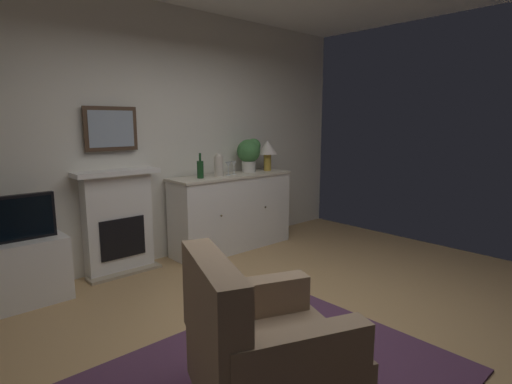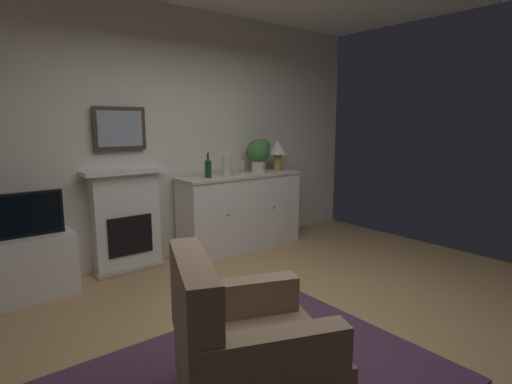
# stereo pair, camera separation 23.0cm
# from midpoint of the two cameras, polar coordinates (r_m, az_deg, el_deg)

# --- Properties ---
(ground_plane) EXTENTS (5.81, 4.52, 0.10)m
(ground_plane) POSITION_cam_midpoint_polar(r_m,az_deg,el_deg) (3.40, 4.78, -19.00)
(ground_plane) COLOR tan
(ground_plane) RESTS_ON ground
(wall_rear) EXTENTS (5.81, 0.06, 2.87)m
(wall_rear) POSITION_cam_midpoint_polar(r_m,az_deg,el_deg) (4.78, -15.12, 7.69)
(wall_rear) COLOR silver
(wall_rear) RESTS_ON ground_plane
(area_rug) EXTENTS (2.35, 1.77, 0.02)m
(area_rug) POSITION_cam_midpoint_polar(r_m,az_deg,el_deg) (2.73, -0.96, -25.53)
(area_rug) COLOR #4C2D47
(area_rug) RESTS_ON ground_plane
(fireplace_unit) EXTENTS (0.87, 0.30, 1.10)m
(fireplace_unit) POSITION_cam_midpoint_polar(r_m,az_deg,el_deg) (4.55, -20.20, -3.97)
(fireplace_unit) COLOR white
(fireplace_unit) RESTS_ON ground_plane
(framed_picture) EXTENTS (0.55, 0.04, 0.45)m
(framed_picture) POSITION_cam_midpoint_polar(r_m,az_deg,el_deg) (4.47, -21.17, 8.31)
(framed_picture) COLOR #473323
(sideboard_cabinet) EXTENTS (1.63, 0.49, 0.95)m
(sideboard_cabinet) POSITION_cam_midpoint_polar(r_m,az_deg,el_deg) (5.09, -4.65, -2.80)
(sideboard_cabinet) COLOR white
(sideboard_cabinet) RESTS_ON ground_plane
(table_lamp) EXTENTS (0.26, 0.26, 0.40)m
(table_lamp) POSITION_cam_midpoint_polar(r_m,az_deg,el_deg) (5.37, 0.39, 6.00)
(table_lamp) COLOR #B79338
(table_lamp) RESTS_ON sideboard_cabinet
(wine_bottle) EXTENTS (0.08, 0.08, 0.29)m
(wine_bottle) POSITION_cam_midpoint_polar(r_m,az_deg,el_deg) (4.71, -9.25, 3.22)
(wine_bottle) COLOR #193F1E
(wine_bottle) RESTS_ON sideboard_cabinet
(wine_glass_left) EXTENTS (0.07, 0.07, 0.16)m
(wine_glass_left) POSITION_cam_midpoint_polar(r_m,az_deg,el_deg) (4.92, -5.27, 3.76)
(wine_glass_left) COLOR silver
(wine_glass_left) RESTS_ON sideboard_cabinet
(wine_glass_center) EXTENTS (0.07, 0.07, 0.16)m
(wine_glass_center) POSITION_cam_midpoint_polar(r_m,az_deg,el_deg) (5.01, -4.44, 3.88)
(wine_glass_center) COLOR silver
(wine_glass_center) RESTS_ON sideboard_cabinet
(vase_decorative) EXTENTS (0.11, 0.11, 0.28)m
(vase_decorative) POSITION_cam_midpoint_polar(r_m,az_deg,el_deg) (4.81, -6.65, 3.81)
(vase_decorative) COLOR beige
(vase_decorative) RESTS_ON sideboard_cabinet
(tv_cabinet) EXTENTS (0.75, 0.42, 0.58)m
(tv_cabinet) POSITION_cam_midpoint_polar(r_m,az_deg,el_deg) (4.21, -31.62, -9.63)
(tv_cabinet) COLOR white
(tv_cabinet) RESTS_ON ground_plane
(tv_set) EXTENTS (0.62, 0.07, 0.40)m
(tv_set) POSITION_cam_midpoint_polar(r_m,az_deg,el_deg) (4.07, -32.18, -3.18)
(tv_set) COLOR black
(tv_set) RESTS_ON tv_cabinet
(potted_plant_small) EXTENTS (0.30, 0.30, 0.43)m
(potted_plant_small) POSITION_cam_midpoint_polar(r_m,az_deg,el_deg) (5.22, -2.20, 5.64)
(potted_plant_small) COLOR beige
(potted_plant_small) RESTS_ON sideboard_cabinet
(armchair) EXTENTS (1.03, 1.00, 0.92)m
(armchair) POSITION_cam_midpoint_polar(r_m,az_deg,el_deg) (2.33, -2.24, -21.37)
(armchair) COLOR #8C7259
(armchair) RESTS_ON ground_plane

